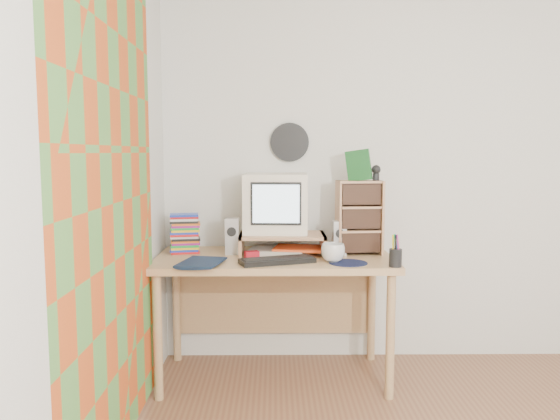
{
  "coord_description": "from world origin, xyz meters",
  "views": [
    {
      "loc": [
        -1.03,
        -1.82,
        1.37
      ],
      "look_at": [
        -1.0,
        1.33,
        1.03
      ],
      "focal_mm": 35.0,
      "sensor_mm": 36.0,
      "label": 1
    }
  ],
  "objects_px": {
    "crt_monitor": "(276,203)",
    "cd_rack": "(359,217)",
    "diary": "(183,260)",
    "dvd_stack": "(185,233)",
    "desk": "(274,276)",
    "mug": "(333,253)",
    "keyboard": "(277,261)"
  },
  "relations": [
    {
      "from": "crt_monitor",
      "to": "cd_rack",
      "type": "distance_m",
      "value": 0.52
    },
    {
      "from": "crt_monitor",
      "to": "diary",
      "type": "xyz_separation_m",
      "value": [
        -0.51,
        -0.38,
        -0.28
      ]
    },
    {
      "from": "dvd_stack",
      "to": "crt_monitor",
      "type": "bearing_deg",
      "value": -6.93
    },
    {
      "from": "dvd_stack",
      "to": "diary",
      "type": "distance_m",
      "value": 0.37
    },
    {
      "from": "crt_monitor",
      "to": "dvd_stack",
      "type": "distance_m",
      "value": 0.59
    },
    {
      "from": "cd_rack",
      "to": "diary",
      "type": "distance_m",
      "value": 1.08
    },
    {
      "from": "crt_monitor",
      "to": "cd_rack",
      "type": "relative_size",
      "value": 0.86
    },
    {
      "from": "desk",
      "to": "dvd_stack",
      "type": "xyz_separation_m",
      "value": [
        -0.55,
        0.06,
        0.25
      ]
    },
    {
      "from": "dvd_stack",
      "to": "mug",
      "type": "distance_m",
      "value": 0.93
    },
    {
      "from": "cd_rack",
      "to": "mug",
      "type": "relative_size",
      "value": 3.35
    },
    {
      "from": "cd_rack",
      "to": "crt_monitor",
      "type": "bearing_deg",
      "value": 166.56
    },
    {
      "from": "cd_rack",
      "to": "mug",
      "type": "xyz_separation_m",
      "value": [
        -0.18,
        -0.25,
        -0.17
      ]
    },
    {
      "from": "keyboard",
      "to": "diary",
      "type": "bearing_deg",
      "value": 164.25
    },
    {
      "from": "mug",
      "to": "diary",
      "type": "bearing_deg",
      "value": -176.14
    },
    {
      "from": "mug",
      "to": "cd_rack",
      "type": "bearing_deg",
      "value": 53.22
    },
    {
      "from": "cd_rack",
      "to": "mug",
      "type": "bearing_deg",
      "value": -131.54
    },
    {
      "from": "desk",
      "to": "keyboard",
      "type": "xyz_separation_m",
      "value": [
        0.02,
        -0.27,
        0.15
      ]
    },
    {
      "from": "mug",
      "to": "desk",
      "type": "bearing_deg",
      "value": 144.51
    },
    {
      "from": "mug",
      "to": "diary",
      "type": "relative_size",
      "value": 0.52
    },
    {
      "from": "dvd_stack",
      "to": "cd_rack",
      "type": "height_order",
      "value": "cd_rack"
    },
    {
      "from": "crt_monitor",
      "to": "cd_rack",
      "type": "xyz_separation_m",
      "value": [
        0.5,
        -0.08,
        -0.08
      ]
    },
    {
      "from": "cd_rack",
      "to": "diary",
      "type": "relative_size",
      "value": 1.73
    },
    {
      "from": "mug",
      "to": "diary",
      "type": "xyz_separation_m",
      "value": [
        -0.83,
        -0.06,
        -0.03
      ]
    },
    {
      "from": "keyboard",
      "to": "cd_rack",
      "type": "distance_m",
      "value": 0.61
    },
    {
      "from": "crt_monitor",
      "to": "mug",
      "type": "bearing_deg",
      "value": -42.43
    },
    {
      "from": "dvd_stack",
      "to": "mug",
      "type": "height_order",
      "value": "dvd_stack"
    },
    {
      "from": "dvd_stack",
      "to": "mug",
      "type": "relative_size",
      "value": 1.8
    },
    {
      "from": "keyboard",
      "to": "cd_rack",
      "type": "bearing_deg",
      "value": 10.16
    },
    {
      "from": "keyboard",
      "to": "mug",
      "type": "relative_size",
      "value": 3.13
    },
    {
      "from": "dvd_stack",
      "to": "keyboard",
      "type": "bearing_deg",
      "value": -39.65
    },
    {
      "from": "desk",
      "to": "dvd_stack",
      "type": "height_order",
      "value": "dvd_stack"
    },
    {
      "from": "crt_monitor",
      "to": "dvd_stack",
      "type": "xyz_separation_m",
      "value": [
        -0.56,
        -0.03,
        -0.18
      ]
    }
  ]
}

